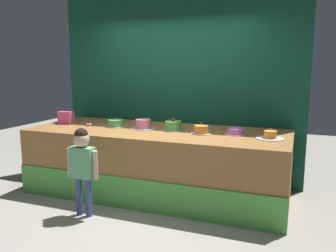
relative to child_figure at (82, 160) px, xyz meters
The scene contains 12 objects.
ground_plane 0.93m from the child_figure, 34.39° to the left, with size 12.00×12.00×0.00m, color gray.
stage_platform 1.18m from the child_figure, 63.47° to the left, with size 3.53×1.39×0.90m.
curtain_backdrop 2.10m from the child_figure, 74.20° to the left, with size 3.87×0.08×3.19m, color #144C38.
child_figure is the anchor object (origin of this frame).
pink_box 1.46m from the child_figure, 133.92° to the left, with size 0.21×0.15×0.19m, color #E6539E.
donut 1.17m from the child_figure, 119.25° to the left, with size 0.11×0.11×0.04m, color pink.
cake_far_left 1.08m from the child_figure, 97.08° to the left, with size 0.28×0.28×0.14m.
cake_left 1.12m from the child_figure, 73.95° to the left, with size 0.35×0.35×0.13m.
cake_center_left 1.33m from the child_figure, 55.92° to the left, with size 0.28×0.28×0.17m.
cake_center_right 1.53m from the child_figure, 39.81° to the left, with size 0.26×0.26×0.16m.
cake_right 1.93m from the child_figure, 34.04° to the left, with size 0.27×0.27×0.12m.
cake_far_right 2.25m from the child_figure, 25.56° to the left, with size 0.34×0.34×0.14m.
Camera 1 is at (1.81, -3.63, 1.75)m, focal length 36.93 mm.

